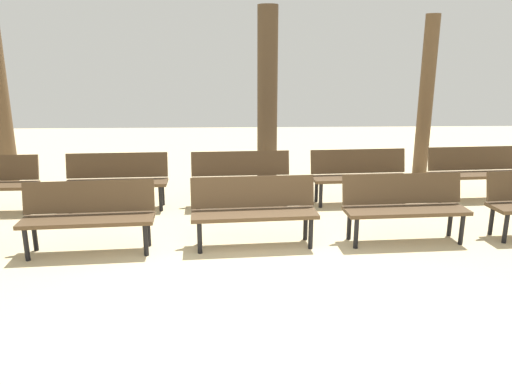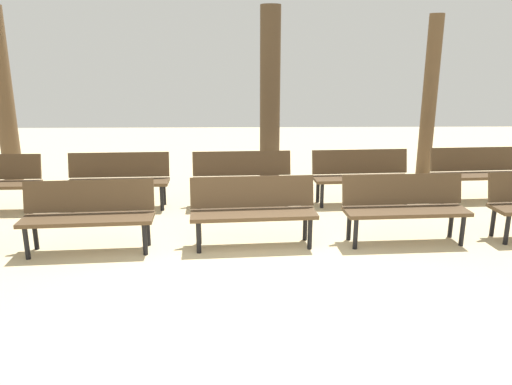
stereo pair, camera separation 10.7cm
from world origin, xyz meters
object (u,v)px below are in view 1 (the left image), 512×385
Objects in this scene: bench_r0_c3 at (404,204)px; tree_1 at (267,95)px; bench_r1_c3 at (360,173)px; bench_r0_c1 at (89,213)px; tree_0 at (426,98)px; bench_r1_c4 at (476,170)px; bench_r0_c2 at (254,207)px; bench_r1_c2 at (241,175)px; bench_r1_c1 at (117,177)px.

tree_1 is (-1.60, 3.57, 1.14)m from bench_r0_c3.
bench_r0_c1 is at bearing -156.37° from bench_r1_c3.
tree_0 reaches higher than bench_r0_c3.
tree_1 reaches higher than tree_0.
bench_r1_c3 is 0.52× the size of tree_0.
tree_0 is at bearing 97.73° from bench_r1_c4.
bench_r0_c2 is 3.84m from tree_1.
bench_r1_c2 is 1.00× the size of bench_r1_c3.
bench_r0_c2 is 1.00× the size of bench_r1_c3.
bench_r1_c4 is at bearing 0.94° from bench_r1_c2.
bench_r0_c1 is at bearing -145.50° from tree_0.
bench_r1_c4 is (4.00, 0.27, 0.00)m from bench_r1_c2.
bench_r0_c1 is 4.04m from bench_r0_c3.
bench_r1_c1 is 1.00× the size of bench_r1_c2.
bench_r0_c1 is 2.06m from bench_r0_c2.
bench_r1_c2 is (1.90, 1.90, 0.00)m from bench_r0_c1.
bench_r0_c1 and bench_r1_c1 have the same top height.
bench_r1_c1 is 3.95m from bench_r1_c3.
tree_1 is at bearing 71.41° from bench_r1_c2.
bench_r1_c2 is (-0.15, 1.74, 0.00)m from bench_r0_c2.
bench_r0_c3 and bench_r1_c4 have the same top height.
bench_r1_c2 is at bearing -105.68° from tree_1.
bench_r0_c3 is (4.03, 0.24, 0.00)m from bench_r0_c1.
bench_r0_c3 and bench_r1_c3 have the same top height.
bench_r0_c2 is at bearing -0.05° from bench_r0_c1.
bench_r1_c4 is 3.99m from tree_1.
bench_r1_c3 is (1.96, 0.10, 0.00)m from bench_r1_c2.
bench_r0_c2 is (2.05, 0.15, 0.00)m from bench_r0_c1.
bench_r0_c3 is 1.00× the size of bench_r1_c2.
bench_r0_c2 is 5.18m from tree_0.
bench_r1_c2 and bench_r1_c4 have the same top height.
tree_0 is 0.95× the size of tree_1.
bench_r0_c1 is 6.82m from tree_0.
bench_r1_c1 is at bearing -141.84° from tree_1.
bench_r1_c2 is 0.52× the size of tree_0.
bench_r0_c1 and bench_r0_c2 have the same top height.
bench_r1_c4 is at bearing 0.98° from bench_r1_c3.
bench_r0_c2 and bench_r0_c3 have the same top height.
tree_1 is (-3.12, -0.01, 0.08)m from tree_0.
tree_0 reaches higher than bench_r1_c2.
bench_r0_c1 is 1.00× the size of bench_r0_c3.
bench_r1_c4 is (2.03, 0.17, 0.00)m from bench_r1_c3.
bench_r1_c3 is 2.57m from tree_1.
bench_r1_c2 is 2.28m from tree_1.
bench_r1_c4 is at bearing 0.37° from bench_r1_c1.
bench_r1_c1 is 6.07m from tree_0.
tree_1 is at bearing 110.81° from bench_r0_c3.
bench_r1_c3 is at bearing -0.39° from bench_r1_c1.
tree_1 is (0.54, 1.91, 1.14)m from bench_r1_c2.
bench_r1_c4 is at bearing -78.37° from tree_0.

